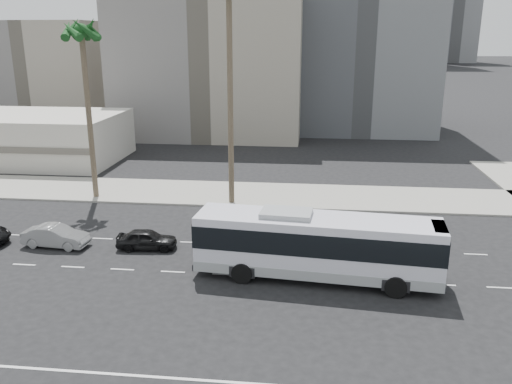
# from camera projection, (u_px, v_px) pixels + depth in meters

# --- Properties ---
(ground) EXTENTS (700.00, 700.00, 0.00)m
(ground) POSITION_uv_depth(u_px,v_px,m) (277.00, 277.00, 29.33)
(ground) COLOR black
(ground) RESTS_ON ground
(sidewalk_north) EXTENTS (120.00, 7.00, 0.15)m
(sidewalk_north) POSITION_uv_depth(u_px,v_px,m) (290.00, 195.00, 44.07)
(sidewalk_north) COLOR gray
(sidewalk_north) RESTS_ON ground
(commercial_low) EXTENTS (22.00, 12.16, 5.00)m
(commercial_low) POSITION_uv_depth(u_px,v_px,m) (18.00, 137.00, 56.50)
(commercial_low) COLOR beige
(commercial_low) RESTS_ON ground
(midrise_beige_west) EXTENTS (24.00, 18.00, 18.00)m
(midrise_beige_west) POSITION_uv_depth(u_px,v_px,m) (213.00, 66.00, 70.86)
(midrise_beige_west) COLOR gray
(midrise_beige_west) RESTS_ON ground
(midrise_gray_center) EXTENTS (20.00, 20.00, 26.00)m
(midrise_gray_center) POSITION_uv_depth(u_px,v_px,m) (360.00, 36.00, 74.29)
(midrise_gray_center) COLOR #4C4E52
(midrise_gray_center) RESTS_ON ground
(midrise_beige_far) EXTENTS (18.00, 16.00, 15.00)m
(midrise_beige_far) POSITION_uv_depth(u_px,v_px,m) (50.00, 74.00, 78.78)
(midrise_beige_far) COLOR gray
(midrise_beige_far) RESTS_ON ground
(highrise_far) EXTENTS (22.00, 22.00, 60.00)m
(highrise_far) POSITION_uv_depth(u_px,v_px,m) (454.00, 0.00, 261.04)
(highrise_far) COLOR #585B5F
(highrise_far) RESTS_ON ground
(city_bus) EXTENTS (13.57, 4.22, 3.84)m
(city_bus) POSITION_uv_depth(u_px,v_px,m) (317.00, 244.00, 28.68)
(city_bus) COLOR silver
(city_bus) RESTS_ON ground
(car_a) EXTENTS (1.81, 3.87, 1.28)m
(car_a) POSITION_uv_depth(u_px,v_px,m) (147.00, 239.00, 33.07)
(car_a) COLOR black
(car_a) RESTS_ON ground
(car_b) EXTENTS (1.82, 4.33, 1.39)m
(car_b) POSITION_uv_depth(u_px,v_px,m) (56.00, 236.00, 33.43)
(car_b) COLOR gray
(car_b) RESTS_ON ground
(palm_mid) EXTENTS (4.70, 4.70, 14.53)m
(palm_mid) POSITION_uv_depth(u_px,v_px,m) (82.00, 35.00, 39.94)
(palm_mid) COLOR brown
(palm_mid) RESTS_ON ground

